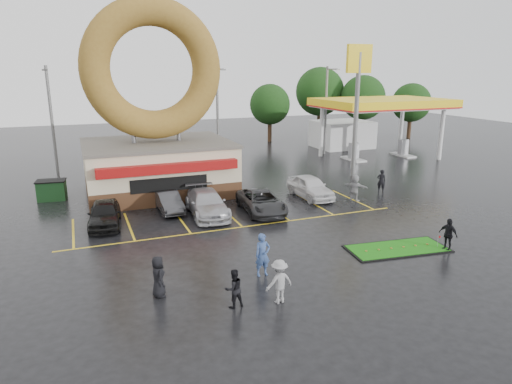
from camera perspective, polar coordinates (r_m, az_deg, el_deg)
name	(u,v)px	position (r m, az deg, el deg)	size (l,w,h in m)	color
ground	(266,248)	(23.14, 1.21, -7.01)	(120.00, 120.00, 0.00)	black
donut_shop	(156,131)	(33.41, -12.36, 7.47)	(10.20, 8.70, 13.50)	#472B19
gas_station	(364,118)	(49.84, 13.33, 8.95)	(12.30, 13.65, 5.90)	silver
shell_sign	(358,86)	(38.28, 12.59, 12.77)	(2.20, 0.36, 10.60)	slate
streetlight_left	(52,120)	(39.88, -24.16, 8.16)	(0.40, 2.21, 9.00)	slate
streetlight_mid	(218,113)	(42.67, -4.80, 9.79)	(0.40, 2.21, 9.00)	slate
streetlight_right	(326,108)	(48.41, 8.78, 10.30)	(0.40, 2.21, 9.00)	slate
tree_far_a	(363,98)	(60.55, 13.23, 11.40)	(5.60, 5.60, 8.00)	#332114
tree_far_b	(411,103)	(62.65, 18.84, 10.51)	(4.90, 4.90, 7.00)	#332114
tree_far_c	(320,92)	(61.78, 7.99, 12.32)	(6.30, 6.30, 9.00)	#332114
tree_far_d	(270,104)	(56.51, 1.74, 10.88)	(4.90, 4.90, 7.00)	#332114
car_black	(104,214)	(27.45, -18.41, -2.59)	(1.73, 4.29, 1.46)	black
car_dgrey	(169,202)	(29.27, -10.85, -1.22)	(1.30, 3.72, 1.23)	#2E2E31
car_silver	(207,203)	(28.11, -6.17, -1.42)	(2.11, 5.18, 1.50)	#A7A7AC
car_grey	(261,202)	(28.58, 0.66, -1.20)	(2.26, 4.90, 1.36)	#2A2A2C
car_white	(310,187)	(32.01, 6.80, 0.65)	(1.82, 4.53, 1.54)	silver
person_blue	(263,255)	(19.89, 0.83, -7.85)	(0.70, 0.46, 1.91)	#334B7F
person_blackjkt	(234,288)	(17.50, -2.80, -11.94)	(0.74, 0.58, 1.52)	black
person_hoodie	(279,281)	(17.76, 2.92, -11.10)	(1.13, 0.65, 1.75)	gray
person_bystander	(158,277)	(18.60, -12.13, -10.29)	(0.82, 0.54, 1.68)	black
person_cameraman	(448,234)	(24.49, 22.87, -4.91)	(0.97, 0.40, 1.65)	black
person_walker_near	(355,188)	(31.72, 12.26, 0.53)	(1.69, 0.54, 1.83)	#9A999C
person_walker_far	(381,181)	(34.39, 15.39, 1.34)	(0.61, 0.40, 1.68)	black
dumpster	(52,191)	(34.28, -24.17, 0.16)	(1.80, 1.20, 1.30)	#1B4820
putting_green	(397,249)	(24.02, 17.24, -6.77)	(5.27, 2.74, 0.63)	black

